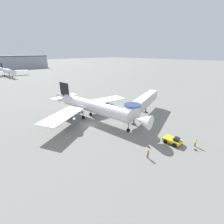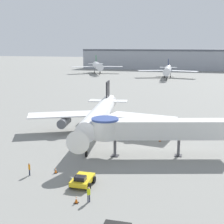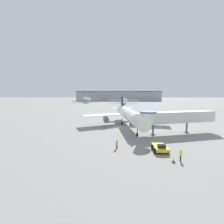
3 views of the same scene
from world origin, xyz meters
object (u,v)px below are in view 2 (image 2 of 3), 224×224
background_jet_navy_tail (168,70)px  background_jet_green_tail (98,66)px  main_airplane (99,116)px  pushback_tug_yellow (82,180)px  ground_crew_wing_walker (29,168)px  traffic_cone_starboard_wing (160,140)px  jet_bridge (151,129)px  traffic_cone_near_nose (56,170)px  traffic_cone_apron_front (76,200)px  ground_crew_marshaller (89,193)px

background_jet_navy_tail → background_jet_green_tail: size_ratio=1.07×
background_jet_green_tail → main_airplane: bearing=-95.5°
main_airplane → background_jet_green_tail: background_jet_green_tail is taller
pushback_tug_yellow → background_jet_green_tail: size_ratio=0.12×
pushback_tug_yellow → ground_crew_wing_walker: size_ratio=2.10×
background_jet_green_tail → background_jet_navy_tail: bearing=-43.5°
traffic_cone_starboard_wing → ground_crew_wing_walker: 24.35m
jet_bridge → traffic_cone_near_nose: 15.44m
traffic_cone_starboard_wing → ground_crew_wing_walker: (-14.60, -19.48, 0.65)m
main_airplane → background_jet_green_tail: (-41.87, 126.52, 0.93)m
jet_bridge → background_jet_navy_tail: (-9.42, 119.67, -0.08)m
traffic_cone_apron_front → pushback_tug_yellow: bearing=102.1°
ground_crew_marshaller → background_jet_green_tail: (-48.69, 151.41, 3.73)m
traffic_cone_near_nose → background_jet_green_tail: size_ratio=0.03×
traffic_cone_starboard_wing → main_airplane: bearing=176.0°
main_airplane → traffic_cone_near_nose: 18.95m
traffic_cone_apron_front → traffic_cone_starboard_wing: bearing=76.4°
traffic_cone_starboard_wing → ground_crew_wing_walker: bearing=-126.9°
traffic_cone_starboard_wing → traffic_cone_apron_front: (-5.98, -24.65, 0.05)m
traffic_cone_apron_front → background_jet_navy_tail: bearing=91.7°
main_airplane → ground_crew_wing_walker: size_ratio=18.47×
main_airplane → traffic_cone_near_nose: size_ratio=42.09×
traffic_cone_starboard_wing → ground_crew_wing_walker: size_ratio=0.41×
ground_crew_marshaller → traffic_cone_starboard_wing: bearing=-136.4°
traffic_cone_near_nose → traffic_cone_starboard_wing: traffic_cone_near_nose is taller
ground_crew_marshaller → background_jet_navy_tail: size_ratio=0.06×
ground_crew_wing_walker → background_jet_green_tail: (-38.84, 146.82, 3.76)m
traffic_cone_near_nose → ground_crew_wing_walker: 3.44m
traffic_cone_apron_front → ground_crew_marshaller: ground_crew_marshaller is taller
background_jet_green_tail → ground_crew_wing_walker: bearing=-99.0°
traffic_cone_starboard_wing → background_jet_green_tail: background_jet_green_tail is taller
traffic_cone_starboard_wing → background_jet_green_tail: bearing=112.8°
pushback_tug_yellow → traffic_cone_near_nose: pushback_tug_yellow is taller
main_airplane → jet_bridge: main_airplane is taller
traffic_cone_near_nose → traffic_cone_apron_front: 8.89m
jet_bridge → ground_crew_marshaller: bearing=-120.6°
main_airplane → background_jet_navy_tail: bearing=80.9°
main_airplane → pushback_tug_yellow: size_ratio=8.81×
main_airplane → pushback_tug_yellow: bearing=-85.8°
ground_crew_marshaller → ground_crew_wing_walker: bearing=-60.2°
main_airplane → pushback_tug_yellow: (4.70, -21.24, -3.10)m
jet_bridge → ground_crew_marshaller: (-4.22, -16.21, -3.27)m
pushback_tug_yellow → background_jet_green_tail: bearing=106.1°
pushback_tug_yellow → traffic_cone_near_nose: bearing=150.0°
traffic_cone_starboard_wing → ground_crew_marshaller: 24.55m
traffic_cone_apron_front → ground_crew_marshaller: 1.49m
jet_bridge → pushback_tug_yellow: size_ratio=5.70×
jet_bridge → traffic_cone_starboard_wing: (0.53, 7.86, -3.95)m
traffic_cone_starboard_wing → traffic_cone_apron_front: size_ratio=0.88×
pushback_tug_yellow → background_jet_green_tail: background_jet_green_tail is taller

